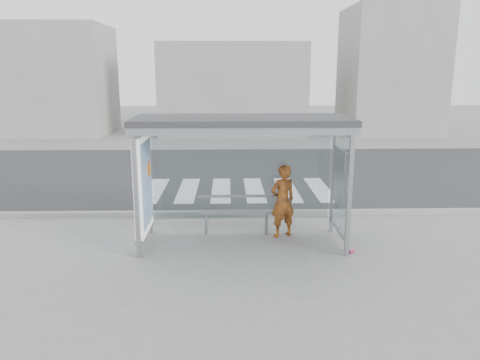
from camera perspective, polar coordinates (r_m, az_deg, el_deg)
name	(u,v)px	position (r m, az deg, el deg)	size (l,w,h in m)	color
ground	(242,243)	(9.80, 0.28, -7.75)	(80.00, 80.00, 0.00)	slate
road	(236,172)	(16.53, -0.47, 0.93)	(30.00, 10.00, 0.01)	#2E2E31
curb	(240,213)	(11.63, -0.01, -4.05)	(30.00, 0.18, 0.12)	gray
crosswalk	(238,190)	(14.10, -0.28, -1.22)	(5.55, 3.00, 0.00)	silver
bus_shelter	(224,149)	(9.34, -2.00, 3.82)	(4.25, 1.65, 2.62)	gray
building_left	(55,80)	(28.84, -21.61, 11.24)	(6.00, 5.00, 6.00)	gray
building_center	(233,89)	(27.17, -0.91, 11.02)	(8.00, 5.00, 5.00)	gray
building_right	(390,71)	(28.70, 17.82, 12.52)	(5.00, 5.00, 7.00)	gray
person	(283,201)	(10.03, 5.23, -2.56)	(0.58, 0.38, 1.58)	#F15A16
bench	(236,211)	(10.18, -0.44, -3.85)	(1.69, 0.21, 0.87)	slate
soda_can	(352,251)	(9.56, 13.45, -8.44)	(0.07, 0.07, 0.13)	#D13D7C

